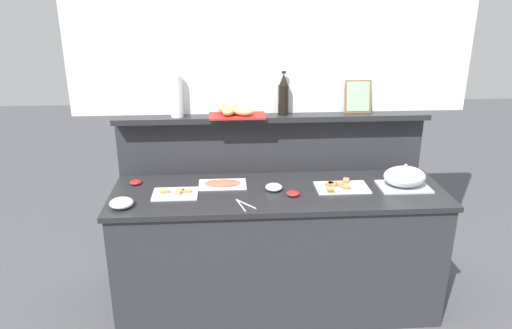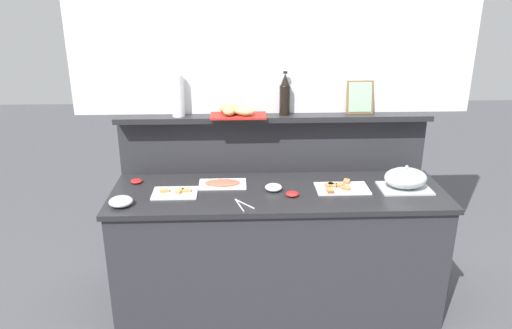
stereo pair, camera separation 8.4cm
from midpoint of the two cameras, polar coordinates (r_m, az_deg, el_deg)
ground_plane at (r=4.25m, az=0.98°, el=-11.22°), size 12.00×12.00×0.00m
buffet_counter at (r=3.50m, az=1.85°, el=-9.93°), size 2.24×0.68×0.91m
back_ledge_unit at (r=3.86m, az=1.14°, el=-3.03°), size 2.30×0.22×1.32m
upper_wall_panel at (r=3.58m, az=1.25°, el=16.12°), size 2.90×0.08×1.28m
sandwich_platter_side at (r=3.37m, az=9.09°, el=-2.57°), size 0.36×0.22×0.04m
sandwich_platter_rear at (r=3.28m, az=-10.05°, el=-3.32°), size 0.30×0.21×0.04m
cold_cuts_platter at (r=3.39m, az=-4.63°, el=-2.27°), size 0.33×0.19×0.02m
serving_cloche at (r=3.46m, az=16.20°, el=-1.44°), size 0.34×0.24×0.17m
glass_bowl_large at (r=3.30m, az=1.36°, el=-2.69°), size 0.12×0.12×0.05m
glass_bowl_medium at (r=3.17m, az=-16.11°, el=-4.36°), size 0.15×0.15×0.06m
condiment_bowl_cream at (r=3.51m, az=-14.48°, el=-2.01°), size 0.08×0.08×0.03m
condiment_bowl_dark at (r=3.22m, az=3.56°, el=-3.38°), size 0.09×0.09×0.03m
serving_tongs at (r=3.09m, az=-2.28°, el=-4.68°), size 0.13×0.18×0.01m
wine_bottle_dark at (r=3.57m, az=2.53°, el=8.04°), size 0.08×0.08×0.32m
bread_basket at (r=3.55m, az=-3.22°, el=6.24°), size 0.40×0.26×0.08m
framed_picture at (r=3.70m, az=11.12°, el=7.77°), size 0.20×0.07×0.24m
water_carafe at (r=3.56m, az=-9.94°, el=7.82°), size 0.09×0.09×0.30m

